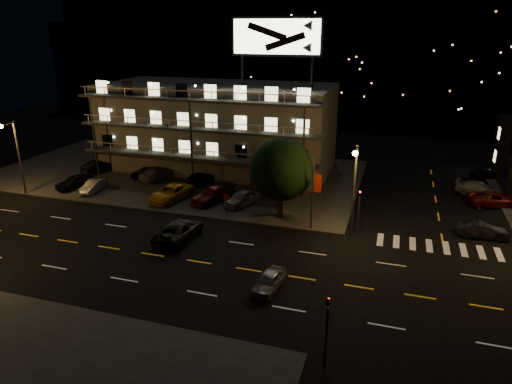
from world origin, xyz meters
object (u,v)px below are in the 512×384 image
(lot_car_2, at_px, (171,193))
(lot_car_4, at_px, (242,198))
(lot_car_7, at_px, (160,173))
(road_car_east, at_px, (269,281))
(tree, at_px, (280,171))
(road_car_west, at_px, (179,231))
(side_car_0, at_px, (483,231))

(lot_car_2, height_order, lot_car_4, lot_car_2)
(lot_car_7, relative_size, road_car_east, 1.44)
(tree, relative_size, lot_car_7, 1.44)
(lot_car_4, relative_size, road_car_west, 0.77)
(lot_car_4, xyz_separation_m, side_car_0, (21.89, -0.91, -0.22))
(tree, xyz_separation_m, road_car_east, (2.43, -12.19, -4.01))
(side_car_0, bearing_deg, road_car_east, 129.09)
(tree, relative_size, road_car_west, 1.36)
(tree, bearing_deg, side_car_0, 3.50)
(side_car_0, height_order, road_car_east, side_car_0)
(tree, height_order, road_car_east, tree)
(lot_car_7, relative_size, side_car_0, 1.31)
(tree, height_order, lot_car_2, tree)
(lot_car_2, bearing_deg, lot_car_7, 140.22)
(lot_car_2, relative_size, lot_car_7, 1.02)
(lot_car_4, bearing_deg, road_car_east, -40.81)
(road_car_east, bearing_deg, side_car_0, 47.62)
(tree, bearing_deg, lot_car_7, 157.04)
(lot_car_2, xyz_separation_m, side_car_0, (29.34, -0.06, -0.23))
(lot_car_4, xyz_separation_m, road_car_west, (-2.59, -8.91, -0.11))
(road_car_east, bearing_deg, lot_car_2, 143.22)
(side_car_0, bearing_deg, tree, 91.27)
(side_car_0, height_order, road_car_west, road_car_west)
(lot_car_2, bearing_deg, lot_car_4, 18.83)
(lot_car_7, distance_m, side_car_0, 34.33)
(lot_car_4, distance_m, road_car_west, 9.28)
(road_car_west, bearing_deg, lot_car_2, -56.63)
(tree, xyz_separation_m, side_car_0, (17.52, 1.07, -3.97))
(lot_car_7, bearing_deg, lot_car_2, 145.61)
(lot_car_7, bearing_deg, road_car_west, 141.80)
(lot_car_4, xyz_separation_m, lot_car_7, (-11.95, 4.93, 0.03))
(tree, height_order, lot_car_7, tree)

